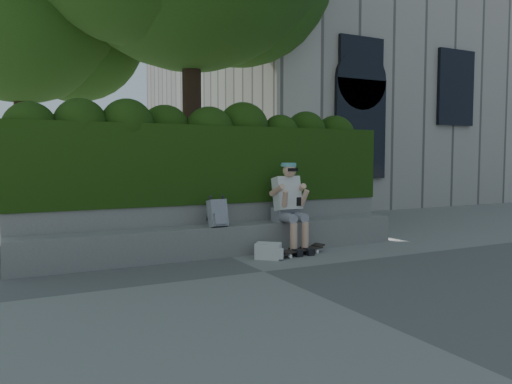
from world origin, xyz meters
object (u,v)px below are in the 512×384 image
skateboard (300,250)px  backpack_plaid (218,213)px  backpack_ground (268,251)px  person (289,203)px

skateboard → backpack_plaid: size_ratio=2.13×
backpack_plaid → backpack_ground: (0.59, -0.46, -0.53)m
person → backpack_ground: person is taller
person → backpack_ground: size_ratio=3.90×
skateboard → backpack_ground: backpack_ground is taller
skateboard → person: bearing=74.1°
skateboard → backpack_plaid: (-1.15, 0.43, 0.58)m
backpack_plaid → backpack_ground: size_ratio=1.11×
backpack_ground → backpack_plaid: bearing=-178.1°
backpack_plaid → person: bearing=-9.7°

